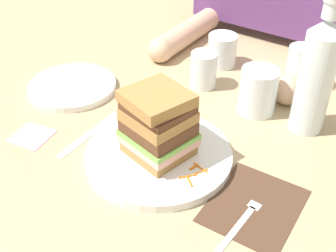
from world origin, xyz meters
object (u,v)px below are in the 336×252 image
empty_tumbler_2 (300,67)px  sandwich (158,125)px  napkin_dark (253,207)px  side_plate (72,86)px  juice_glass (258,93)px  main_plate (159,155)px  empty_tumbler_1 (222,50)px  knife (92,132)px  fork (247,214)px  water_bottle (317,75)px  napkin_pink (32,136)px  empty_tumbler_0 (204,70)px

empty_tumbler_2 → sandwich: bearing=-106.4°
napkin_dark → side_plate: (-0.50, 0.10, 0.01)m
side_plate → napkin_dark: bearing=-11.1°
napkin_dark → juice_glass: bearing=114.6°
juice_glass → empty_tumbler_2: (0.03, 0.15, 0.00)m
main_plate → juice_glass: size_ratio=2.76×
empty_tumbler_1 → napkin_dark: bearing=-54.9°
empty_tumbler_1 → empty_tumbler_2: size_ratio=0.80×
knife → main_plate: bearing=4.1°
knife → juice_glass: juice_glass is taller
juice_glass → napkin_dark: bearing=-65.4°
knife → side_plate: (-0.15, 0.10, 0.01)m
napkin_dark → side_plate: 0.51m
side_plate → main_plate: bearing=-15.7°
knife → fork: bearing=-3.9°
water_bottle → empty_tumbler_1: 0.31m
napkin_dark → napkin_pink: size_ratio=2.25×
sandwich → water_bottle: (0.19, 0.25, 0.04)m
sandwich → water_bottle: water_bottle is taller
knife → empty_tumbler_1: (0.07, 0.39, 0.04)m
sandwich → side_plate: sandwich is taller
sandwich → empty_tumbler_0: sandwich is taller
main_plate → water_bottle: (0.19, 0.25, 0.11)m
knife → napkin_pink: same height
sandwich → fork: sandwich is taller
knife → water_bottle: size_ratio=0.74×
water_bottle → side_plate: bearing=-161.8°
empty_tumbler_1 → side_plate: 0.37m
empty_tumbler_1 → empty_tumbler_2: 0.19m
main_plate → empty_tumbler_1: (-0.08, 0.38, 0.03)m
empty_tumbler_1 → juice_glass: bearing=-40.8°
fork → empty_tumbler_1: empty_tumbler_1 is taller
fork → napkin_pink: size_ratio=2.30×
main_plate → fork: main_plate is taller
fork → empty_tumbler_0: bearing=130.8°
empty_tumbler_0 → side_plate: size_ratio=0.42×
empty_tumbler_0 → napkin_pink: empty_tumbler_0 is taller
napkin_dark → fork: (-0.00, -0.02, 0.00)m
main_plate → sandwich: bearing=158.1°
sandwich → napkin_dark: 0.21m
empty_tumbler_1 → side_plate: empty_tumbler_1 is taller
main_plate → napkin_dark: (0.20, -0.01, -0.01)m
side_plate → empty_tumbler_0: bearing=37.7°
napkin_dark → empty_tumbler_2: 0.41m
sandwich → empty_tumbler_0: size_ratio=1.63×
napkin_pink → main_plate: bearing=19.7°
fork → knife: (-0.35, 0.02, -0.00)m
napkin_dark → juice_glass: juice_glass is taller
water_bottle → side_plate: size_ratio=1.37×
sandwich → fork: 0.21m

